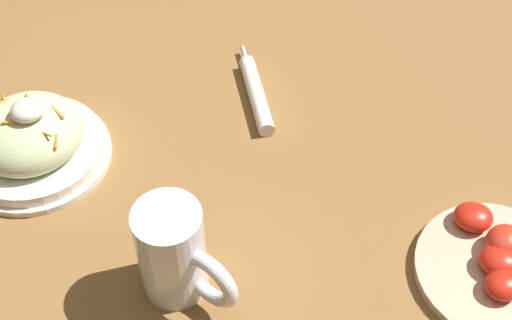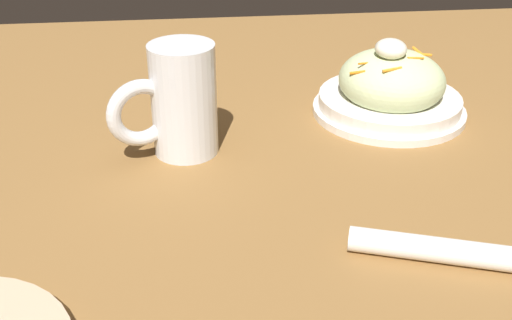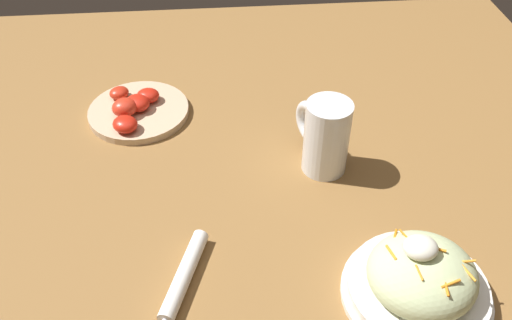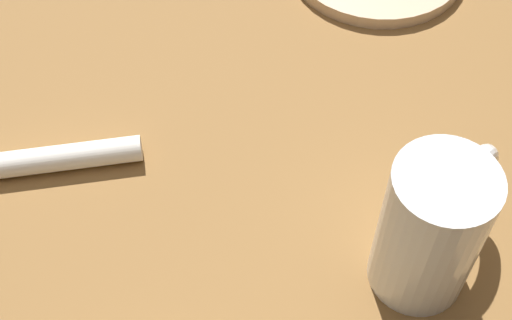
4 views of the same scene
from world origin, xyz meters
name	(u,v)px [view 3 (image 3 of 4)]	position (x,y,z in m)	size (l,w,h in m)	color
ground_plane	(263,187)	(0.00, 0.00, 0.00)	(1.43, 1.43, 0.00)	olive
salad_plate	(420,281)	(-0.20, 0.25, 0.04)	(0.22, 0.22, 0.11)	white
beer_mug	(325,140)	(-0.11, -0.05, 0.06)	(0.09, 0.13, 0.14)	white
napkin_roll	(184,275)	(0.14, 0.19, 0.01)	(0.08, 0.19, 0.02)	white
tomato_plate	(136,109)	(0.24, -0.23, 0.02)	(0.21, 0.21, 0.05)	#D1B28E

